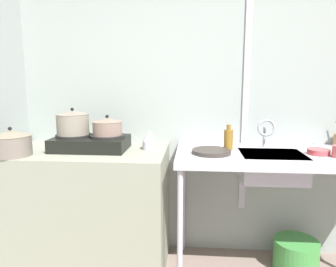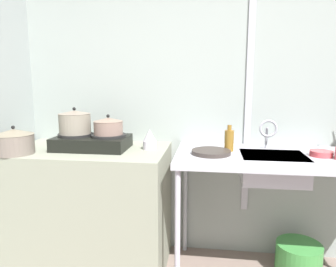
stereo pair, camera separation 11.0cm
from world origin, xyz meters
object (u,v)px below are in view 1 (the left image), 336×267
Objects in this scene: stove at (91,142)px; pot_on_left_burner at (73,123)px; pot_beside_stove at (11,143)px; small_bowl_on_drainboard at (319,152)px; pot_on_right_burner at (107,126)px; sink_basin at (272,166)px; bucket_on_floor at (296,255)px; percolator at (149,140)px; bottle_by_sink at (228,139)px; frying_pan at (211,152)px; faucet at (266,129)px.

stove is 2.27× the size of pot_on_left_burner.
pot_beside_stove reaches higher than small_bowl_on_drainboard.
pot_beside_stove is at bearing -159.51° from pot_on_right_burner.
sink_basin is 1.30× the size of bucket_on_floor.
bottle_by_sink reaches higher than percolator.
stove is 2.82× the size of bottle_by_sink.
bottle_by_sink is (0.12, 0.11, 0.06)m from frying_pan.
small_bowl_on_drainboard is at bearing -7.28° from bottle_by_sink.
faucet is (1.71, 0.36, 0.06)m from pot_beside_stove.
small_bowl_on_drainboard is at bearing -0.46° from pot_on_left_burner.
pot_on_right_burner is 1.13m from faucet.
faucet is (1.38, 0.14, -0.05)m from pot_on_left_burner.
faucet is at bearing 5.70° from pot_on_left_burner.
bucket_on_floor is at bearing 120.59° from small_bowl_on_drainboard.
sink_basin is at bearing -84.37° from faucet.
pot_beside_stove reaches higher than stove.
frying_pan is at bearing -138.07° from bottle_by_sink.
stove is at bearing -173.73° from faucet.
faucet is (1.25, 0.14, 0.09)m from stove.
frying_pan is (0.98, -0.05, -0.18)m from pot_on_left_burner.
faucet is 0.67× the size of bucket_on_floor.
bottle_by_sink is (-0.29, 0.08, 0.17)m from sink_basin.
pot_on_left_burner reaches higher than stove.
small_bowl_on_drainboard is 0.83m from bucket_on_floor.
pot_on_left_burner is at bearing -180.00° from stove.
pot_beside_stove is 1.78× the size of small_bowl_on_drainboard.
pot_on_left_burner reaches higher than faucet.
faucet is 0.29m from bottle_by_sink.
pot_on_left_burner reaches higher than frying_pan.
sink_basin is 0.28m from faucet.
stove is 0.17m from pot_on_right_burner.
pot_on_right_burner is 1.45m from small_bowl_on_drainboard.
bucket_on_floor is (-0.06, 0.10, -0.82)m from small_bowl_on_drainboard.
small_bowl_on_drainboard is (1.57, -0.01, -0.03)m from stove.
small_bowl_on_drainboard is (1.69, -0.01, -0.18)m from pot_on_left_burner.
bucket_on_floor is at bearing 2.48° from percolator.
frying_pan is at bearing -2.89° from pot_on_left_burner.
frying_pan is at bearing -3.87° from pot_on_right_burner.
bucket_on_floor is (1.09, 0.05, -0.87)m from percolator.
stove is 0.51m from pot_beside_stove.
small_bowl_on_drainboard is (1.15, -0.06, -0.05)m from percolator.
bottle_by_sink is (-0.59, 0.08, 0.06)m from small_bowl_on_drainboard.
faucet reaches higher than frying_pan.
small_bowl_on_drainboard is at bearing -59.41° from bucket_on_floor.
pot_on_left_burner is at bearing 180.00° from pot_on_right_burner.
pot_beside_stove is at bearing -173.41° from sink_basin.
sink_basin is at bearing -15.72° from bottle_by_sink.
percolator is 0.34× the size of sink_basin.
faucet is 1.19× the size of bottle_by_sink.
pot_on_left_burner is at bearing 177.11° from frying_pan.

